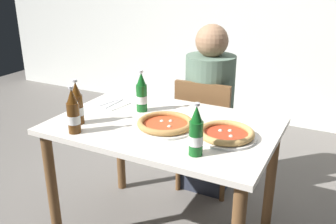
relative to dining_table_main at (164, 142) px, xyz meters
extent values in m
cube|color=silver|center=(0.00, 0.00, 0.10)|extent=(1.20, 0.80, 0.03)
cylinder|color=brown|center=(-0.54, -0.34, -0.28)|extent=(0.06, 0.06, 0.72)
cylinder|color=brown|center=(-0.54, 0.34, -0.28)|extent=(0.06, 0.06, 0.72)
cylinder|color=brown|center=(0.54, 0.34, -0.28)|extent=(0.06, 0.06, 0.72)
cube|color=brown|center=(0.01, 0.68, -0.21)|extent=(0.42, 0.42, 0.04)
cube|color=brown|center=(0.02, 0.50, 0.01)|extent=(0.38, 0.05, 0.40)
cylinder|color=brown|center=(0.17, 0.86, -0.43)|extent=(0.04, 0.04, 0.41)
cylinder|color=brown|center=(-0.17, 0.84, -0.43)|extent=(0.04, 0.04, 0.41)
cylinder|color=brown|center=(0.19, 0.52, -0.43)|extent=(0.04, 0.04, 0.41)
cylinder|color=brown|center=(-0.15, 0.50, -0.43)|extent=(0.04, 0.04, 0.41)
cube|color=#2D3342|center=(0.01, 0.66, -0.41)|extent=(0.32, 0.28, 0.45)
cylinder|color=slate|center=(0.01, 0.66, 0.09)|extent=(0.34, 0.34, 0.55)
sphere|color=#9E7556|center=(0.01, 0.66, 0.46)|extent=(0.22, 0.22, 0.22)
cylinder|color=white|center=(0.04, -0.05, 0.12)|extent=(0.33, 0.33, 0.01)
cylinder|color=#CC4723|center=(0.04, -0.05, 0.13)|extent=(0.23, 0.23, 0.01)
torus|color=#B78447|center=(0.04, -0.05, 0.14)|extent=(0.30, 0.30, 0.03)
sphere|color=silver|center=(0.00, -0.02, 0.13)|extent=(0.02, 0.02, 0.02)
sphere|color=silver|center=(0.07, -0.07, 0.13)|extent=(0.02, 0.02, 0.02)
sphere|color=silver|center=(0.04, 0.00, 0.13)|extent=(0.02, 0.02, 0.02)
cylinder|color=white|center=(0.36, -0.02, 0.12)|extent=(0.30, 0.30, 0.01)
cylinder|color=#BC381E|center=(0.36, -0.02, 0.13)|extent=(0.22, 0.22, 0.01)
torus|color=tan|center=(0.36, -0.02, 0.14)|extent=(0.28, 0.28, 0.03)
sphere|color=silver|center=(0.32, 0.00, 0.13)|extent=(0.02, 0.02, 0.02)
sphere|color=silver|center=(0.39, -0.04, 0.13)|extent=(0.02, 0.02, 0.02)
sphere|color=silver|center=(0.37, 0.02, 0.13)|extent=(0.02, 0.02, 0.02)
cylinder|color=#512D0F|center=(-0.35, -0.31, 0.19)|extent=(0.06, 0.06, 0.16)
cone|color=#512D0F|center=(-0.35, -0.31, 0.31)|extent=(0.05, 0.05, 0.07)
cylinder|color=#B7B7BC|center=(-0.35, -0.31, 0.36)|extent=(0.03, 0.03, 0.01)
cylinder|color=white|center=(-0.35, -0.31, 0.19)|extent=(0.07, 0.07, 0.04)
cylinder|color=#14591E|center=(0.30, -0.26, 0.19)|extent=(0.06, 0.06, 0.16)
cone|color=#14591E|center=(0.30, -0.26, 0.31)|extent=(0.05, 0.05, 0.07)
cylinder|color=#B7B7BC|center=(0.30, -0.26, 0.36)|extent=(0.03, 0.03, 0.01)
cylinder|color=white|center=(0.30, -0.26, 0.19)|extent=(0.07, 0.07, 0.04)
cylinder|color=#512D0F|center=(-0.41, -0.21, 0.19)|extent=(0.06, 0.06, 0.16)
cone|color=#512D0F|center=(-0.41, -0.21, 0.31)|extent=(0.05, 0.05, 0.07)
cylinder|color=#B7B7BC|center=(-0.41, -0.21, 0.36)|extent=(0.03, 0.03, 0.01)
cylinder|color=white|center=(-0.41, -0.21, 0.19)|extent=(0.07, 0.07, 0.04)
cylinder|color=#14591E|center=(-0.21, 0.11, 0.19)|extent=(0.06, 0.06, 0.16)
cone|color=#14591E|center=(-0.21, 0.11, 0.31)|extent=(0.05, 0.05, 0.07)
cylinder|color=#B7B7BC|center=(-0.21, 0.11, 0.36)|extent=(0.03, 0.03, 0.01)
cylinder|color=white|center=(-0.21, 0.11, 0.19)|extent=(0.07, 0.07, 0.04)
cube|color=white|center=(-0.44, 0.13, 0.12)|extent=(0.20, 0.20, 0.00)
cube|color=silver|center=(-0.42, 0.13, 0.12)|extent=(0.01, 0.19, 0.00)
cube|color=silver|center=(-0.46, 0.13, 0.12)|extent=(0.05, 0.17, 0.00)
camera|label=1|loc=(0.86, -1.63, 0.88)|focal=39.21mm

